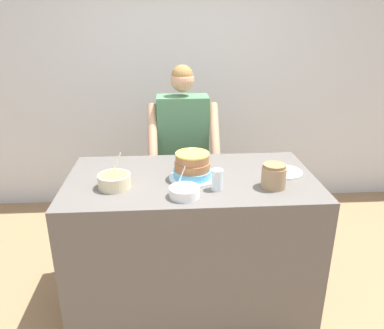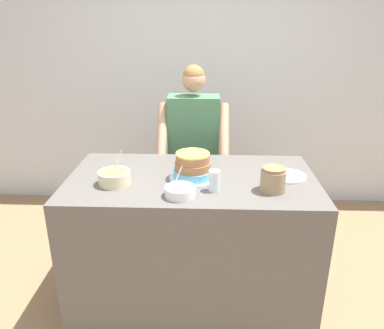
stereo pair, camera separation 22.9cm
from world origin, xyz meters
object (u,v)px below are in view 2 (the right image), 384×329
Objects in this scene: cake at (193,167)px; drinking_glass at (214,181)px; ceramic_plate at (287,176)px; stoneware_jar at (273,179)px; person_baker at (194,143)px; frosting_bowl_yellow at (114,177)px; frosting_bowl_white at (180,191)px.

drinking_glass is (0.13, -0.17, -0.02)m from cake.
stoneware_jar is at bearing -121.17° from ceramic_plate.
frosting_bowl_yellow is (-0.45, -0.90, 0.07)m from person_baker.
drinking_glass is at bearing -81.01° from person_baker.
ceramic_plate is at bearing 25.53° from drinking_glass.
cake is (0.02, -0.80, 0.10)m from person_baker.
stoneware_jar is (0.47, -0.16, -0.01)m from cake.
drinking_glass is (0.15, -0.97, 0.09)m from person_baker.
frosting_bowl_yellow is at bearing 176.28° from stoneware_jar.
frosting_bowl_yellow reaches higher than drinking_glass.
cake is at bearing 76.19° from frosting_bowl_white.
stoneware_jar is at bearing -62.90° from person_baker.
cake is 2.02× the size of stoneware_jar.
frosting_bowl_white is 0.44m from frosting_bowl_yellow.
cake is 0.60m from ceramic_plate.
frosting_bowl_yellow is at bearing 159.50° from frosting_bowl_white.
drinking_glass is 0.86× the size of stoneware_jar.
stoneware_jar is (-0.13, -0.21, 0.07)m from ceramic_plate.
ceramic_plate is at bearing 58.83° from stoneware_jar.
drinking_glass is (0.19, 0.08, 0.03)m from frosting_bowl_white.
frosting_bowl_white is 1.38× the size of drinking_glass.
person_baker is at bearing 129.53° from ceramic_plate.
cake is at bearing 161.27° from stoneware_jar.
ceramic_plate is at bearing 4.92° from cake.
cake reaches higher than drinking_glass.
frosting_bowl_white is (-0.06, -0.25, -0.05)m from cake.
person_baker is 6.43× the size of ceramic_plate.
frosting_bowl_yellow is 1.34× the size of stoneware_jar.
frosting_bowl_yellow is 1.55× the size of drinking_glass.
ceramic_plate is (1.07, 0.15, -0.04)m from frosting_bowl_yellow.
frosting_bowl_yellow is at bearing -168.17° from cake.
person_baker is 0.81m from cake.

